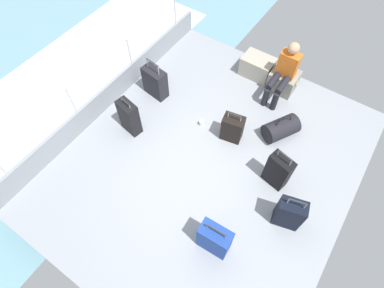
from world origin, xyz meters
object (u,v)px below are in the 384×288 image
at_px(cargo_crate_0, 257,66).
at_px(suitcase_3, 289,213).
at_px(duffel_bag, 281,128).
at_px(suitcase_4, 232,128).
at_px(suitcase_5, 129,117).
at_px(passenger_seated, 284,71).
at_px(suitcase_1, 214,239).
at_px(cargo_crate_1, 283,81).
at_px(paper_cup, 202,123).
at_px(suitcase_0, 155,82).
at_px(suitcase_2, 278,171).

distance_m(cargo_crate_0, suitcase_3, 3.00).
bearing_deg(duffel_bag, suitcase_4, -142.42).
xyz_separation_m(suitcase_5, duffel_bag, (2.18, 1.34, -0.16)).
height_order(passenger_seated, suitcase_1, passenger_seated).
relative_size(cargo_crate_1, suitcase_3, 0.71).
bearing_deg(paper_cup, suitcase_4, 6.90).
bearing_deg(suitcase_0, suitcase_5, -80.10).
height_order(suitcase_0, suitcase_1, suitcase_0).
bearing_deg(suitcase_2, cargo_crate_1, 112.14).
bearing_deg(suitcase_2, paper_cup, 169.92).
xyz_separation_m(suitcase_4, suitcase_5, (-1.52, -0.83, 0.08)).
bearing_deg(cargo_crate_1, suitcase_4, -98.22).
bearing_deg(suitcase_1, suitcase_2, 79.72).
bearing_deg(suitcase_2, suitcase_1, -100.28).
xyz_separation_m(cargo_crate_1, suitcase_2, (0.76, -1.87, 0.13)).
xyz_separation_m(suitcase_3, duffel_bag, (-0.74, 1.36, -0.12)).
bearing_deg(cargo_crate_1, cargo_crate_0, 174.58).
xyz_separation_m(suitcase_0, suitcase_4, (1.68, -0.07, -0.04)).
xyz_separation_m(cargo_crate_1, paper_cup, (-0.79, -1.60, -0.15)).
relative_size(cargo_crate_0, passenger_seated, 0.58).
distance_m(suitcase_4, paper_cup, 0.60).
bearing_deg(suitcase_5, cargo_crate_1, 53.54).
height_order(passenger_seated, suitcase_3, passenger_seated).
xyz_separation_m(cargo_crate_1, suitcase_3, (1.18, -2.38, 0.10)).
relative_size(suitcase_1, suitcase_4, 1.09).
bearing_deg(passenger_seated, suitcase_1, -80.62).
bearing_deg(paper_cup, suitcase_1, -52.19).
bearing_deg(passenger_seated, suitcase_2, -65.72).
distance_m(suitcase_0, duffel_bag, 2.38).
distance_m(cargo_crate_1, suitcase_4, 1.54).
bearing_deg(suitcase_0, paper_cup, -7.03).
bearing_deg(cargo_crate_1, suitcase_5, -126.46).
distance_m(cargo_crate_1, suitcase_2, 2.02).
relative_size(suitcase_1, suitcase_5, 0.91).
xyz_separation_m(cargo_crate_0, suitcase_4, (0.36, -1.58, 0.05)).
distance_m(cargo_crate_0, suitcase_2, 2.35).
bearing_deg(suitcase_2, suitcase_3, -50.20).
height_order(suitcase_3, paper_cup, suitcase_3).
xyz_separation_m(suitcase_1, suitcase_2, (0.25, 1.39, 0.03)).
distance_m(suitcase_0, suitcase_4, 1.68).
distance_m(cargo_crate_1, paper_cup, 1.78).
distance_m(suitcase_2, paper_cup, 1.59).
distance_m(suitcase_2, suitcase_3, 0.66).
distance_m(cargo_crate_1, duffel_bag, 1.11).
relative_size(cargo_crate_0, suitcase_4, 1.01).
bearing_deg(suitcase_5, suitcase_0, 99.90).
relative_size(cargo_crate_1, suitcase_0, 0.67).
xyz_separation_m(cargo_crate_1, suitcase_4, (-0.22, -1.53, 0.06)).
height_order(cargo_crate_1, suitcase_0, suitcase_0).
height_order(suitcase_3, duffel_bag, suitcase_3).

